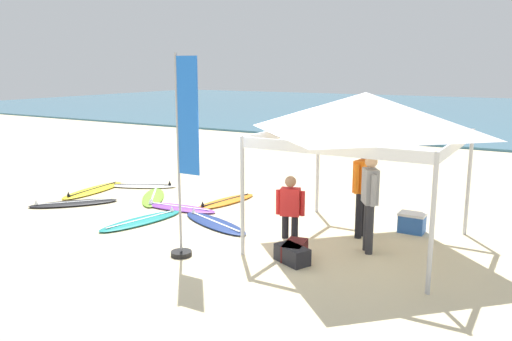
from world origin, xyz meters
TOP-DOWN VIEW (x-y plane):
  - ground_plane at (0.00, 0.00)m, footprint 80.00×80.00m
  - sea at (0.00, 31.67)m, footprint 80.00×36.00m
  - canopy_tent at (2.24, 0.90)m, footprint 3.23×3.23m
  - surfboard_orange at (-1.50, 2.06)m, footprint 0.82×1.92m
  - surfboard_teal at (-2.12, -0.13)m, footprint 0.90×2.05m
  - surfboard_white at (-4.35, 2.29)m, footprint 1.87×1.26m
  - surfboard_lime at (-3.25, 1.48)m, footprint 1.51×1.79m
  - surfboard_black at (-4.49, 0.10)m, footprint 1.70×1.84m
  - surfboard_purple at (-2.10, 1.05)m, footprint 1.89×0.69m
  - surfboard_navy at (-0.73, 0.50)m, footprint 2.06×1.22m
  - surfboard_yellow at (-5.10, 1.25)m, footprint 0.79×2.16m
  - person_orange at (2.11, 1.29)m, footprint 0.27×0.55m
  - person_grey at (2.50, 0.56)m, footprint 0.38×0.48m
  - person_red at (0.99, 0.53)m, footprint 0.53×0.31m
  - banner_flag at (-0.07, -1.25)m, footprint 0.60×0.36m
  - gear_bag_near_tent at (1.54, -0.37)m, footprint 0.43×0.65m
  - gear_bag_by_pole at (1.59, -0.57)m, footprint 0.68×0.54m
  - cooler_box at (2.88, 2.06)m, footprint 0.50×0.36m

SIDE VIEW (x-z plane):
  - ground_plane at x=0.00m, z-range 0.00..0.00m
  - surfboard_yellow at x=-5.10m, z-range -0.06..0.13m
  - surfboard_navy at x=-0.73m, z-range -0.06..0.13m
  - surfboard_teal at x=-2.12m, z-range -0.06..0.13m
  - surfboard_black at x=-4.49m, z-range -0.06..0.13m
  - surfboard_orange at x=-1.50m, z-range -0.06..0.13m
  - surfboard_lime at x=-3.25m, z-range -0.06..0.13m
  - surfboard_purple at x=-2.10m, z-range -0.06..0.13m
  - surfboard_white at x=-4.35m, z-range -0.06..0.13m
  - sea at x=0.00m, z-range 0.00..0.10m
  - gear_bag_near_tent at x=1.54m, z-range 0.00..0.28m
  - gear_bag_by_pole at x=1.59m, z-range 0.00..0.28m
  - cooler_box at x=2.88m, z-range 0.00..0.39m
  - person_red at x=0.99m, z-range 0.06..1.26m
  - person_orange at x=2.11m, z-range 0.13..1.84m
  - person_grey at x=2.50m, z-range 0.13..1.84m
  - banner_flag at x=-0.07m, z-range -0.13..3.27m
  - canopy_tent at x=2.24m, z-range 1.01..3.76m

